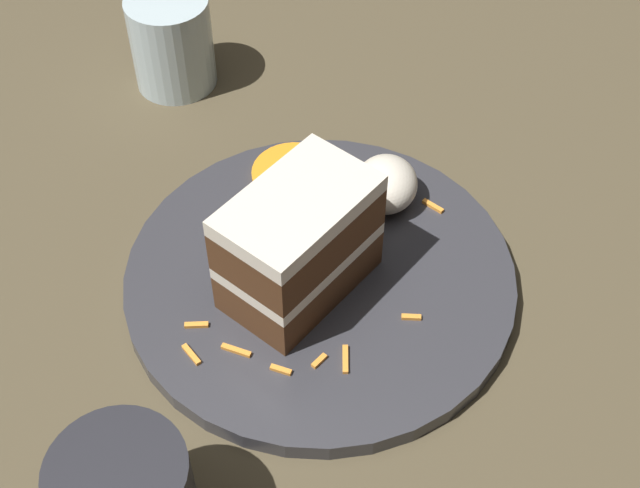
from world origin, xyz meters
name	(u,v)px	position (x,y,z in m)	size (l,w,h in m)	color
ground_plane	(299,322)	(0.00, 0.00, 0.00)	(6.00, 6.00, 0.00)	#38332D
dining_table	(299,313)	(0.00, 0.00, 0.01)	(1.19, 1.15, 0.02)	#4C422D
plate	(320,278)	(-0.02, 0.01, 0.03)	(0.31, 0.31, 0.02)	#333338
cake_slice	(297,243)	(-0.01, 0.00, 0.09)	(0.14, 0.12, 0.10)	#4C2D19
cream_dollop	(386,184)	(-0.11, 0.06, 0.06)	(0.06, 0.05, 0.04)	silver
orange_garnish	(294,174)	(-0.12, -0.02, 0.04)	(0.07, 0.07, 0.01)	orange
carrot_shreds_scatter	(293,314)	(0.02, 0.00, 0.04)	(0.19, 0.18, 0.00)	orange
drinking_glass	(173,48)	(-0.25, -0.16, 0.06)	(0.08, 0.08, 0.09)	silver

